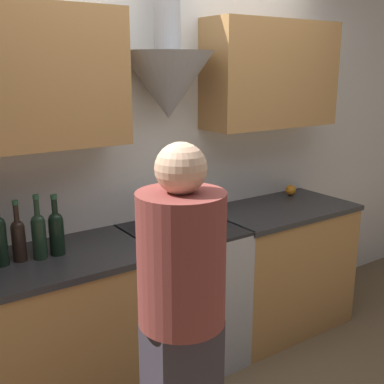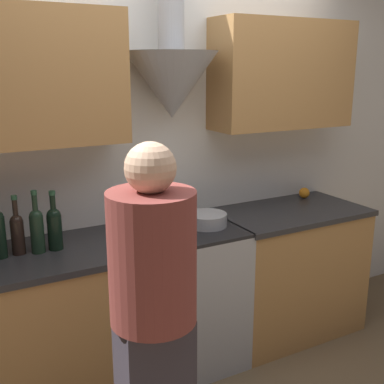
% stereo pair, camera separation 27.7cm
% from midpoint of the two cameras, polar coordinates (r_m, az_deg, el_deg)
% --- Properties ---
extents(wall_back, '(8.40, 0.55, 2.60)m').
position_cam_midpoint_polar(wall_back, '(3.00, -7.46, 7.09)').
color(wall_back, white).
rests_on(wall_back, ground_plane).
extents(counter_left, '(1.30, 0.62, 0.90)m').
position_cam_midpoint_polar(counter_left, '(2.80, -21.60, -16.55)').
color(counter_left, '#B27F47').
rests_on(counter_left, ground_plane).
extents(counter_right, '(1.03, 0.62, 0.90)m').
position_cam_midpoint_polar(counter_right, '(3.55, 7.92, -8.76)').
color(counter_right, '#B27F47').
rests_on(counter_right, ground_plane).
extents(stove_range, '(0.64, 0.60, 0.90)m').
position_cam_midpoint_polar(stove_range, '(3.10, -3.71, -12.21)').
color(stove_range, '#A8AAAF').
rests_on(stove_range, ground_plane).
extents(wine_bottle_5, '(0.07, 0.07, 0.35)m').
position_cam_midpoint_polar(wine_bottle_5, '(2.58, -24.76, -5.04)').
color(wine_bottle_5, black).
rests_on(wine_bottle_5, counter_left).
extents(wine_bottle_6, '(0.07, 0.07, 0.32)m').
position_cam_midpoint_polar(wine_bottle_6, '(2.61, -22.80, -5.05)').
color(wine_bottle_6, black).
rests_on(wine_bottle_6, counter_left).
extents(wine_bottle_7, '(0.07, 0.07, 0.34)m').
position_cam_midpoint_polar(wine_bottle_7, '(2.60, -20.67, -4.67)').
color(wine_bottle_7, black).
rests_on(wine_bottle_7, counter_left).
extents(wine_bottle_8, '(0.08, 0.08, 0.32)m').
position_cam_midpoint_polar(wine_bottle_8, '(2.62, -18.74, -4.41)').
color(wine_bottle_8, black).
rests_on(wine_bottle_8, counter_left).
extents(stock_pot, '(0.20, 0.20, 0.14)m').
position_cam_midpoint_polar(stock_pot, '(2.85, -6.60, -3.42)').
color(stock_pot, '#A8AAAF').
rests_on(stock_pot, stove_range).
extents(mixing_bowl, '(0.24, 0.24, 0.08)m').
position_cam_midpoint_polar(mixing_bowl, '(2.96, -1.16, -3.29)').
color(mixing_bowl, '#A8AAAF').
rests_on(mixing_bowl, stove_range).
extents(orange_fruit, '(0.08, 0.08, 0.08)m').
position_cam_midpoint_polar(orange_fruit, '(3.70, 9.54, 0.20)').
color(orange_fruit, orange).
rests_on(orange_fruit, counter_right).
extents(person_foreground_left, '(0.33, 0.33, 1.60)m').
position_cam_midpoint_polar(person_foreground_left, '(1.91, -5.54, -15.98)').
color(person_foreground_left, '#38333D').
rests_on(person_foreground_left, ground_plane).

